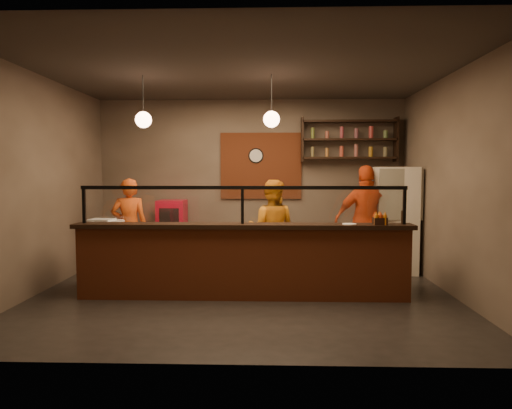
{
  "coord_description": "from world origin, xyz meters",
  "views": [
    {
      "loc": [
        0.38,
        -6.57,
        1.77
      ],
      "look_at": [
        0.17,
        0.3,
        1.29
      ],
      "focal_mm": 32.0,
      "sensor_mm": 36.0,
      "label": 1
    }
  ],
  "objects_px": {
    "fridge": "(395,220)",
    "cook_right": "(367,220)",
    "wall_clock": "(256,156)",
    "pizza_dough": "(217,231)",
    "pepper_mill": "(403,217)",
    "cook_left": "(129,227)",
    "condiment_caddy": "(380,221)",
    "red_cooler": "(172,232)",
    "cook_mid": "(272,230)"
  },
  "relations": [
    {
      "from": "pizza_dough",
      "to": "cook_right",
      "type": "bearing_deg",
      "value": 25.72
    },
    {
      "from": "cook_left",
      "to": "condiment_caddy",
      "type": "distance_m",
      "value": 4.23
    },
    {
      "from": "fridge",
      "to": "pizza_dough",
      "type": "xyz_separation_m",
      "value": [
        -3.0,
        -1.46,
        -0.02
      ]
    },
    {
      "from": "cook_right",
      "to": "fridge",
      "type": "xyz_separation_m",
      "value": [
        0.55,
        0.28,
        -0.02
      ]
    },
    {
      "from": "wall_clock",
      "to": "condiment_caddy",
      "type": "height_order",
      "value": "wall_clock"
    },
    {
      "from": "cook_left",
      "to": "cook_right",
      "type": "xyz_separation_m",
      "value": [
        4.1,
        0.11,
        0.11
      ]
    },
    {
      "from": "wall_clock",
      "to": "cook_left",
      "type": "height_order",
      "value": "wall_clock"
    },
    {
      "from": "fridge",
      "to": "red_cooler",
      "type": "bearing_deg",
      "value": -177.72
    },
    {
      "from": "cook_mid",
      "to": "pepper_mill",
      "type": "bearing_deg",
      "value": 155.35
    },
    {
      "from": "cook_right",
      "to": "fridge",
      "type": "height_order",
      "value": "cook_right"
    },
    {
      "from": "red_cooler",
      "to": "cook_mid",
      "type": "bearing_deg",
      "value": -32.16
    },
    {
      "from": "wall_clock",
      "to": "condiment_caddy",
      "type": "distance_m",
      "value": 3.48
    },
    {
      "from": "cook_mid",
      "to": "red_cooler",
      "type": "relative_size",
      "value": 1.34
    },
    {
      "from": "condiment_caddy",
      "to": "pepper_mill",
      "type": "xyz_separation_m",
      "value": [
        0.33,
        0.07,
        0.04
      ]
    },
    {
      "from": "condiment_caddy",
      "to": "pepper_mill",
      "type": "bearing_deg",
      "value": 12.83
    },
    {
      "from": "wall_clock",
      "to": "pepper_mill",
      "type": "height_order",
      "value": "wall_clock"
    },
    {
      "from": "wall_clock",
      "to": "pizza_dough",
      "type": "relative_size",
      "value": 0.55
    },
    {
      "from": "cook_mid",
      "to": "cook_left",
      "type": "bearing_deg",
      "value": 4.1
    },
    {
      "from": "cook_left",
      "to": "cook_mid",
      "type": "distance_m",
      "value": 2.47
    },
    {
      "from": "pepper_mill",
      "to": "cook_right",
      "type": "bearing_deg",
      "value": 95.4
    },
    {
      "from": "wall_clock",
      "to": "pepper_mill",
      "type": "distance_m",
      "value": 3.59
    },
    {
      "from": "wall_clock",
      "to": "cook_mid",
      "type": "bearing_deg",
      "value": -78.53
    },
    {
      "from": "cook_left",
      "to": "pepper_mill",
      "type": "xyz_separation_m",
      "value": [
        4.25,
        -1.47,
        0.32
      ]
    },
    {
      "from": "cook_right",
      "to": "fridge",
      "type": "relative_size",
      "value": 1.02
    },
    {
      "from": "wall_clock",
      "to": "cook_right",
      "type": "relative_size",
      "value": 0.16
    },
    {
      "from": "fridge",
      "to": "cook_right",
      "type": "bearing_deg",
      "value": -142.8
    },
    {
      "from": "red_cooler",
      "to": "condiment_caddy",
      "type": "distance_m",
      "value": 4.25
    },
    {
      "from": "fridge",
      "to": "condiment_caddy",
      "type": "distance_m",
      "value": 2.08
    },
    {
      "from": "cook_left",
      "to": "fridge",
      "type": "distance_m",
      "value": 4.67
    },
    {
      "from": "wall_clock",
      "to": "condiment_caddy",
      "type": "relative_size",
      "value": 1.7
    },
    {
      "from": "pizza_dough",
      "to": "cook_mid",
      "type": "bearing_deg",
      "value": 45.37
    },
    {
      "from": "red_cooler",
      "to": "cook_left",
      "type": "bearing_deg",
      "value": -118.69
    },
    {
      "from": "cook_left",
      "to": "cook_mid",
      "type": "relative_size",
      "value": 1.01
    },
    {
      "from": "wall_clock",
      "to": "pizza_dough",
      "type": "height_order",
      "value": "wall_clock"
    },
    {
      "from": "cook_mid",
      "to": "pepper_mill",
      "type": "relative_size",
      "value": 8.82
    },
    {
      "from": "cook_right",
      "to": "red_cooler",
      "type": "xyz_separation_m",
      "value": [
        -3.57,
        0.86,
        -0.33
      ]
    },
    {
      "from": "pepper_mill",
      "to": "red_cooler",
      "type": "bearing_deg",
      "value": 146.7
    },
    {
      "from": "pizza_dough",
      "to": "pepper_mill",
      "type": "distance_m",
      "value": 2.65
    },
    {
      "from": "cook_right",
      "to": "pepper_mill",
      "type": "height_order",
      "value": "cook_right"
    },
    {
      "from": "cook_left",
      "to": "condiment_caddy",
      "type": "xyz_separation_m",
      "value": [
        3.92,
        -1.55,
        0.27
      ]
    },
    {
      "from": "pizza_dough",
      "to": "fridge",
      "type": "bearing_deg",
      "value": 25.95
    },
    {
      "from": "fridge",
      "to": "cook_mid",
      "type": "bearing_deg",
      "value": -153.5
    },
    {
      "from": "wall_clock",
      "to": "fridge",
      "type": "bearing_deg",
      "value": -19.51
    },
    {
      "from": "cook_mid",
      "to": "pepper_mill",
      "type": "distance_m",
      "value": 2.2
    },
    {
      "from": "cook_mid",
      "to": "cook_right",
      "type": "xyz_separation_m",
      "value": [
        1.64,
        0.36,
        0.12
      ]
    },
    {
      "from": "pepper_mill",
      "to": "fridge",
      "type": "bearing_deg",
      "value": 77.9
    },
    {
      "from": "fridge",
      "to": "cook_left",
      "type": "bearing_deg",
      "value": -164.91
    },
    {
      "from": "cook_right",
      "to": "pepper_mill",
      "type": "distance_m",
      "value": 1.61
    },
    {
      "from": "red_cooler",
      "to": "wall_clock",
      "type": "bearing_deg",
      "value": 10.9
    },
    {
      "from": "cook_mid",
      "to": "fridge",
      "type": "bearing_deg",
      "value": -153.96
    }
  ]
}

